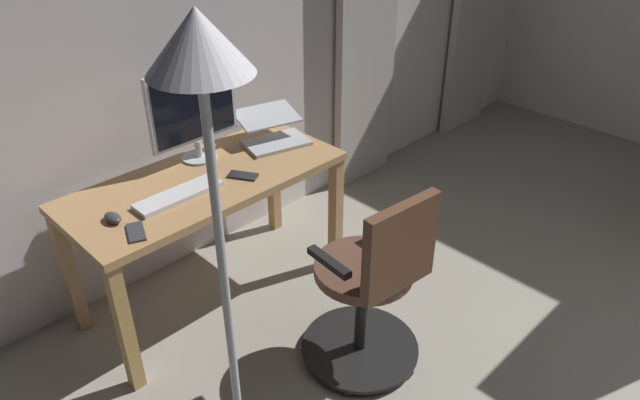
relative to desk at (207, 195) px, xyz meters
name	(u,v)px	position (x,y,z in m)	size (l,w,h in m)	color
desk	(207,195)	(0.00, 0.00, 0.00)	(1.37, 0.61, 0.72)	#AF8352
office_chair	(372,288)	(-0.21, 0.90, -0.18)	(0.56, 0.56, 0.94)	black
computer_monitor	(193,109)	(-0.10, -0.19, 0.37)	(0.49, 0.18, 0.48)	#B7BCC1
computer_keyboard	(179,195)	(0.19, 0.07, 0.11)	(0.42, 0.12, 0.02)	silver
laptop	(273,133)	(-0.49, -0.07, 0.15)	(0.40, 0.39, 0.15)	#B7BCC1
computer_mouse	(113,218)	(0.51, 0.05, 0.12)	(0.06, 0.10, 0.04)	#333338
cell_phone_by_monitor	(243,176)	(-0.13, 0.13, 0.11)	(0.07, 0.14, 0.01)	#232328
cell_phone_face_up	(136,232)	(0.48, 0.20, 0.11)	(0.07, 0.14, 0.01)	#333338
floor_lamp	(208,133)	(0.54, 0.91, 0.81)	(0.29, 0.29, 1.77)	black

